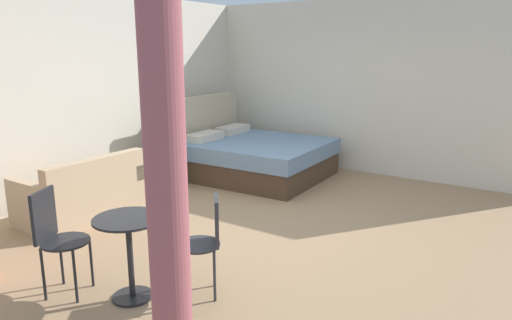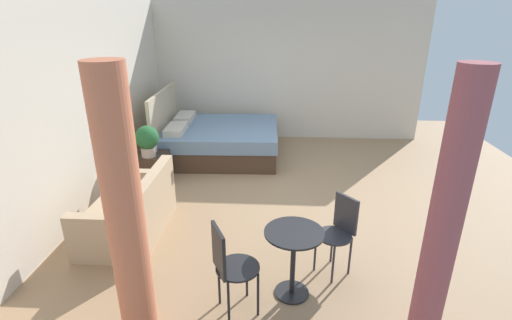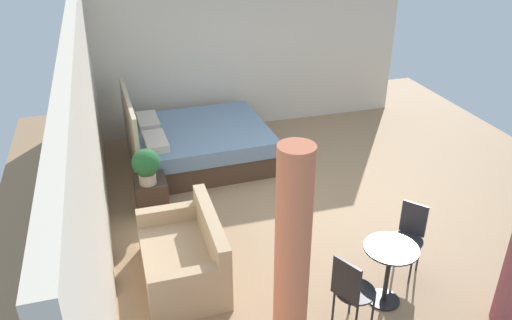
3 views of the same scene
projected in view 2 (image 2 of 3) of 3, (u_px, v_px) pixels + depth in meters
ground_plane at (287, 196)px, 5.72m from camera, size 8.92×8.66×0.02m
wall_back at (92, 102)px, 5.36m from camera, size 8.92×0.12×2.83m
wall_right at (287, 72)px, 7.95m from camera, size 0.12×5.66×2.83m
bed at (217, 139)px, 7.22m from camera, size 1.95×2.22×1.26m
couch at (131, 213)px, 4.68m from camera, size 1.38×0.85×0.80m
nightstand at (154, 167)px, 6.18m from camera, size 0.47×0.43×0.46m
potted_plant at (147, 139)px, 5.90m from camera, size 0.37×0.37×0.50m
vase at (153, 147)px, 6.17m from camera, size 0.12×0.12×0.17m
balcony_table at (293, 252)px, 3.57m from camera, size 0.57×0.57×0.71m
cafe_chair_near_window at (229, 262)px, 3.32m from camera, size 0.53×0.53×0.91m
cafe_chair_near_couch at (340, 228)px, 3.91m from camera, size 0.52×0.52×0.86m
curtain_left at (444, 227)px, 2.72m from camera, size 0.24×0.24×2.33m
curtain_right at (125, 217)px, 2.85m from camera, size 0.29×0.29×2.33m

